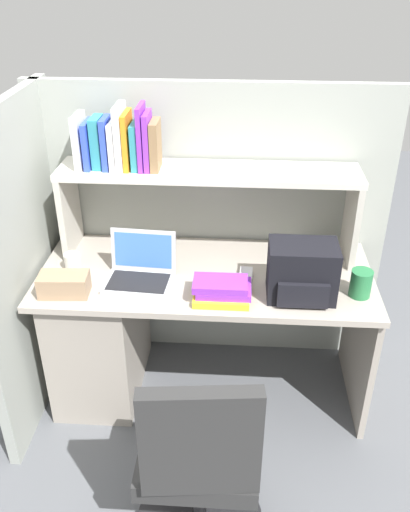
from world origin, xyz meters
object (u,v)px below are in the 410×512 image
Objects in this scene: laptop at (141,270)px; snack_canister at (361,283)px; office_chair at (200,471)px; paper_cup at (72,262)px; backpack at (302,272)px; computer_mouse at (246,275)px; tissue_box at (64,284)px.

laptop is 2.58× the size of snack_canister.
paper_cup is at bearing -57.33° from office_chair.
backpack is 0.30m from computer_mouse.
computer_mouse is 0.82× the size of snack_canister.
backpack is at bearing -8.17° from paper_cup.
laptop is 1.48× the size of tissue_box.
tissue_box is (-1.06, -0.06, -0.07)m from backpack.
computer_mouse is at bearing -1.59° from paper_cup.
backpack is at bearing -125.42° from office_chair.
tissue_box is at bearing -50.17° from office_chair.
snack_canister is (0.27, 0.02, -0.06)m from backpack.
laptop is 0.35× the size of office_chair.
office_chair is at bearing -98.23° from computer_mouse.
backpack is at bearing -26.03° from computer_mouse.
computer_mouse is at bearing 5.63° from laptop.
laptop is 1.00m from snack_canister.
backpack is 1.09m from paper_cup.
tissue_box reaches higher than computer_mouse.
snack_canister reaches higher than computer_mouse.
computer_mouse is (-0.24, 0.13, -0.11)m from backpack.
tissue_box is 1.00m from office_chair.
laptop is at bearing -11.78° from paper_cup.
snack_canister is 0.14× the size of office_chair.
backpack is (0.74, -0.08, 0.07)m from laptop.
tissue_box is 0.24× the size of office_chair.
snack_canister is (1.33, 0.08, 0.01)m from tissue_box.
computer_mouse is 0.84m from tissue_box.
laptop is 1.09× the size of backpack.
snack_canister is at bearing -5.72° from paper_cup.
computer_mouse is at bearing -106.47° from office_chair.
backpack is at bearing -0.52° from tissue_box.
snack_canister is at bearing -138.46° from office_chair.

